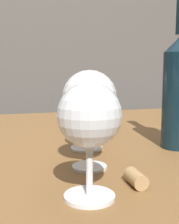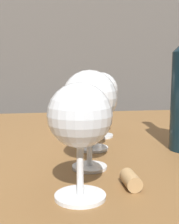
% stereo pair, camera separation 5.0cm
% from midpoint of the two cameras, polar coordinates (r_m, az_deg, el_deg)
% --- Properties ---
extents(dining_table, '(1.59, 0.88, 0.72)m').
position_cam_midpoint_polar(dining_table, '(0.74, -5.81, -11.08)').
color(dining_table, brown).
rests_on(dining_table, ground_plane).
extents(wine_glass_amber, '(0.08, 0.08, 0.15)m').
position_cam_midpoint_polar(wine_glass_amber, '(0.38, 1.94, -1.08)').
color(wine_glass_amber, white).
rests_on(wine_glass_amber, dining_table).
extents(wine_glass_port, '(0.09, 0.09, 0.16)m').
position_cam_midpoint_polar(wine_glass_port, '(0.49, 2.88, 2.21)').
color(wine_glass_port, white).
rests_on(wine_glass_port, dining_table).
extents(wine_glass_chardonnay, '(0.07, 0.07, 0.12)m').
position_cam_midpoint_polar(wine_glass_chardonnay, '(0.62, 2.87, 0.50)').
color(wine_glass_chardonnay, white).
rests_on(wine_glass_chardonnay, dining_table).
extents(wine_glass_merlot, '(0.08, 0.08, 0.16)m').
position_cam_midpoint_polar(wine_glass_merlot, '(0.73, 3.96, 3.80)').
color(wine_glass_merlot, white).
rests_on(wine_glass_merlot, dining_table).
extents(cork, '(0.02, 0.04, 0.02)m').
position_cam_midpoint_polar(cork, '(0.44, 10.99, -12.40)').
color(cork, tan).
rests_on(cork, dining_table).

